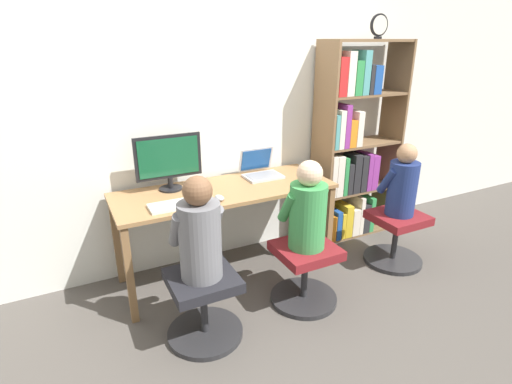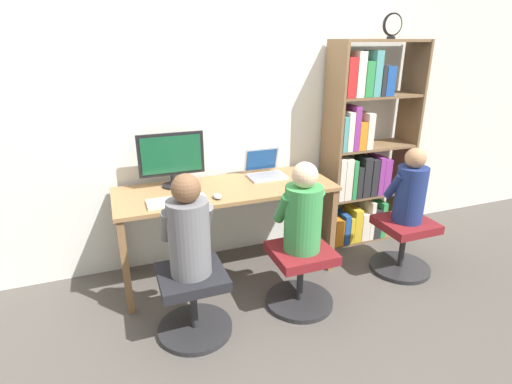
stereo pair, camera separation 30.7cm
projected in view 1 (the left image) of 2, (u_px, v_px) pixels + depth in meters
name	position (u px, v px, depth m)	size (l,w,h in m)	color
ground_plane	(243.00, 292.00, 3.14)	(14.00, 14.00, 0.00)	#4C4742
wall_back	(205.00, 113.00, 3.26)	(10.00, 0.05, 2.60)	silver
desk	(225.00, 199.00, 3.16)	(1.73, 0.64, 0.77)	olive
desktop_monitor	(169.00, 161.00, 3.03)	(0.51, 0.18, 0.43)	black
laptop	(261.00, 171.00, 3.40)	(0.31, 0.28, 0.23)	#B7B7BC
keyboard	(179.00, 204.00, 2.80)	(0.42, 0.17, 0.03)	silver
computer_mouse_by_keyboard	(219.00, 198.00, 2.90)	(0.06, 0.10, 0.03)	#99999E
office_chair_left	(204.00, 304.00, 2.60)	(0.50, 0.50, 0.46)	#262628
office_chair_right	(305.00, 271.00, 2.96)	(0.50, 0.50, 0.46)	#262628
person_at_monitor	(200.00, 233.00, 2.42)	(0.32, 0.30, 0.66)	slate
person_at_laptop	(307.00, 210.00, 2.78)	(0.32, 0.30, 0.64)	#388C47
bookshelf	(351.00, 155.00, 3.78)	(0.85, 0.33, 1.86)	brown
desk_clock	(379.00, 26.00, 3.36)	(0.18, 0.03, 0.20)	black
office_chair_side	(395.00, 236.00, 3.49)	(0.50, 0.50, 0.46)	#262628
person_near_shelf	(402.00, 184.00, 3.32)	(0.29, 0.28, 0.62)	navy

